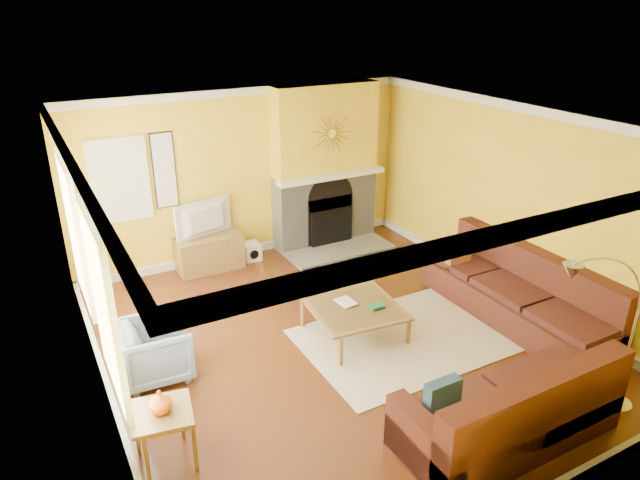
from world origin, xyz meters
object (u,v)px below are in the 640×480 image
coffee_table (354,321)px  arc_lamp (599,342)px  side_table (165,437)px  sectional_sofa (462,322)px  media_console (210,253)px  armchair (156,350)px

coffee_table → arc_lamp: (1.18, -2.46, 0.74)m
coffee_table → side_table: bearing=-159.3°
side_table → arc_lamp: 4.14m
side_table → arc_lamp: size_ratio=0.30×
side_table → arc_lamp: bearing=-21.1°
sectional_sofa → side_table: 3.52m
coffee_table → arc_lamp: bearing=-64.5°
coffee_table → arc_lamp: arc_lamp is taller
sectional_sofa → arc_lamp: size_ratio=1.82×
coffee_table → media_console: bearing=109.9°
armchair → arc_lamp: size_ratio=0.39×
coffee_table → armchair: (-2.37, 0.35, 0.12)m
sectional_sofa → armchair: (-3.25, 1.31, -0.12)m
sectional_sofa → arc_lamp: (0.30, -1.50, 0.50)m
side_table → armchair: bearing=79.1°
sectional_sofa → media_console: size_ratio=3.43×
arc_lamp → sectional_sofa: bearing=101.2°
coffee_table → media_console: 2.88m
media_console → armchair: armchair is taller
coffee_table → armchair: bearing=171.5°
coffee_table → side_table: (-2.63, -1.00, 0.08)m
media_console → arc_lamp: size_ratio=0.53×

